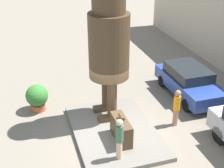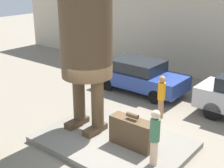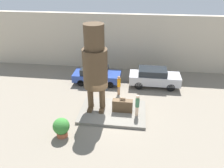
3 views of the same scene
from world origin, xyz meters
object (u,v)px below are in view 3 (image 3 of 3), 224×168
object	(u,v)px
statue_figure	(95,63)
worker_hivis	(119,85)
tourist	(137,105)
planter_pot	(61,127)
parked_car_blue	(96,75)
giant_suitcase	(122,106)
parked_car_silver	(154,77)

from	to	relation	value
statue_figure	worker_hivis	size ratio (longest dim) A/B	3.65
tourist	planter_pot	bearing A→B (deg)	-151.54
tourist	planter_pot	size ratio (longest dim) A/B	1.29
tourist	worker_hivis	size ratio (longest dim) A/B	0.98
parked_car_blue	statue_figure	bearing A→B (deg)	-79.10
tourist	parked_car_blue	size ratio (longest dim) A/B	0.39
statue_figure	giant_suitcase	bearing A→B (deg)	-2.52
planter_pot	worker_hivis	distance (m)	6.29
worker_hivis	giant_suitcase	bearing A→B (deg)	-78.80
planter_pot	worker_hivis	xyz separation A→B (m)	(2.99, 5.52, 0.23)
tourist	parked_car_blue	world-z (taller)	tourist
statue_figure	planter_pot	bearing A→B (deg)	-118.68
giant_suitcase	worker_hivis	world-z (taller)	worker_hivis
tourist	giant_suitcase	bearing A→B (deg)	157.79
worker_hivis	parked_car_blue	bearing A→B (deg)	139.95
tourist	parked_car_blue	xyz separation A→B (m)	(-3.77, 4.92, -0.31)
tourist	worker_hivis	xyz separation A→B (m)	(-1.56, 3.06, -0.18)
statue_figure	parked_car_blue	xyz separation A→B (m)	(-0.85, 4.42, -3.00)
giant_suitcase	parked_car_silver	xyz separation A→B (m)	(2.39, 4.49, 0.23)
parked_car_blue	worker_hivis	distance (m)	2.90
giant_suitcase	planter_pot	xyz separation A→B (m)	(-3.51, -2.89, 0.04)
tourist	parked_car_silver	distance (m)	5.10
giant_suitcase	parked_car_blue	distance (m)	5.27
tourist	worker_hivis	world-z (taller)	tourist
planter_pot	worker_hivis	size ratio (longest dim) A/B	0.76
worker_hivis	parked_car_silver	bearing A→B (deg)	32.45
tourist	parked_car_silver	bearing A→B (deg)	74.56
parked_car_blue	parked_car_silver	size ratio (longest dim) A/B	0.97
planter_pot	statue_figure	bearing A→B (deg)	61.32
parked_car_blue	worker_hivis	world-z (taller)	worker_hivis
giant_suitcase	tourist	bearing A→B (deg)	-22.21
parked_car_blue	worker_hivis	size ratio (longest dim) A/B	2.51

